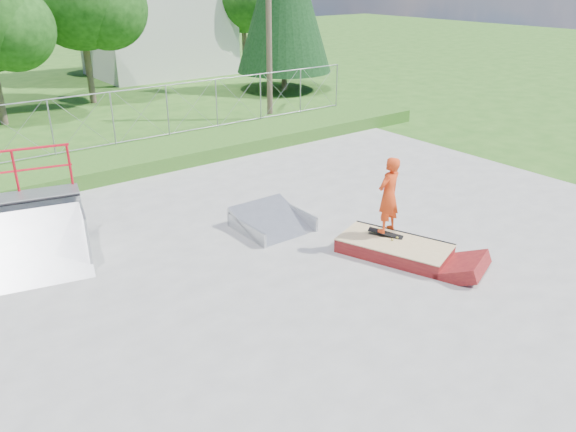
{
  "coord_description": "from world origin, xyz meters",
  "views": [
    {
      "loc": [
        -6.46,
        -7.83,
        5.87
      ],
      "look_at": [
        0.16,
        0.96,
        1.1
      ],
      "focal_mm": 35.0,
      "sensor_mm": 36.0,
      "label": 1
    }
  ],
  "objects_px": {
    "quarter_pipe": "(22,218)",
    "flat_bank_ramp": "(273,221)",
    "skater": "(388,198)",
    "grind_box": "(394,249)"
  },
  "relations": [
    {
      "from": "flat_bank_ramp",
      "to": "quarter_pipe",
      "type": "bearing_deg",
      "value": 164.89
    },
    {
      "from": "quarter_pipe",
      "to": "grind_box",
      "type": "bearing_deg",
      "value": -19.6
    },
    {
      "from": "quarter_pipe",
      "to": "skater",
      "type": "distance_m",
      "value": 7.81
    },
    {
      "from": "quarter_pipe",
      "to": "flat_bank_ramp",
      "type": "xyz_separation_m",
      "value": [
        5.33,
        -1.46,
        -0.96
      ]
    },
    {
      "from": "skater",
      "to": "grind_box",
      "type": "bearing_deg",
      "value": 69.23
    },
    {
      "from": "grind_box",
      "to": "quarter_pipe",
      "type": "relative_size",
      "value": 1.12
    },
    {
      "from": "quarter_pipe",
      "to": "flat_bank_ramp",
      "type": "distance_m",
      "value": 5.61
    },
    {
      "from": "grind_box",
      "to": "skater",
      "type": "bearing_deg",
      "value": 56.17
    },
    {
      "from": "grind_box",
      "to": "quarter_pipe",
      "type": "bearing_deg",
      "value": 126.55
    },
    {
      "from": "skater",
      "to": "flat_bank_ramp",
      "type": "bearing_deg",
      "value": -67.59
    }
  ]
}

